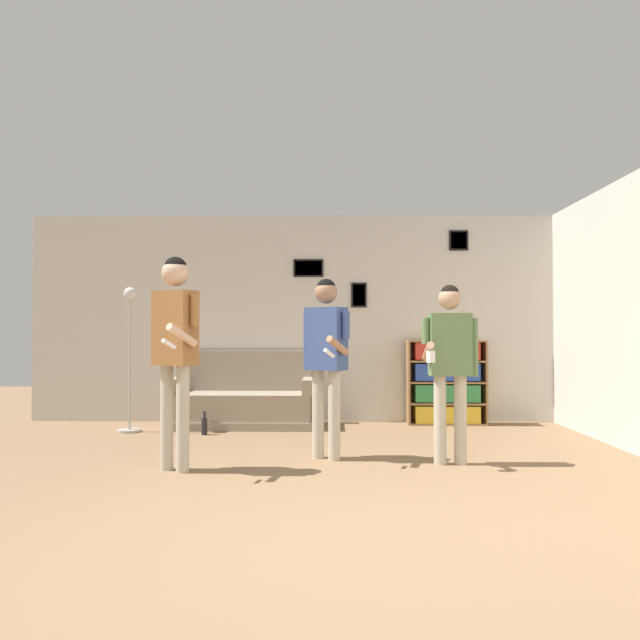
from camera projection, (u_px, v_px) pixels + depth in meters
ground_plane at (344, 547)px, 3.37m from camera, size 20.00×20.00×0.00m
wall_back at (337, 318)px, 8.18m from camera, size 8.04×0.08×2.70m
couch at (242, 402)px, 7.77m from camera, size 1.77×0.80×0.94m
bookshelf at (446, 382)px, 7.92m from camera, size 0.99×0.30×1.07m
floor_lamp at (130, 351)px, 7.32m from camera, size 0.28×0.28×1.70m
person_player_foreground_left at (175, 337)px, 5.26m from camera, size 0.44×0.61×1.81m
person_player_foreground_center at (326, 348)px, 5.75m from camera, size 0.43×0.60×1.66m
person_watcher_holding_cup at (450, 355)px, 5.52m from camera, size 0.50×0.40×1.59m
bottle_on_floor at (204, 425)px, 7.10m from camera, size 0.07×0.07×0.27m
drinking_cup at (428, 336)px, 7.93m from camera, size 0.08×0.08×0.11m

